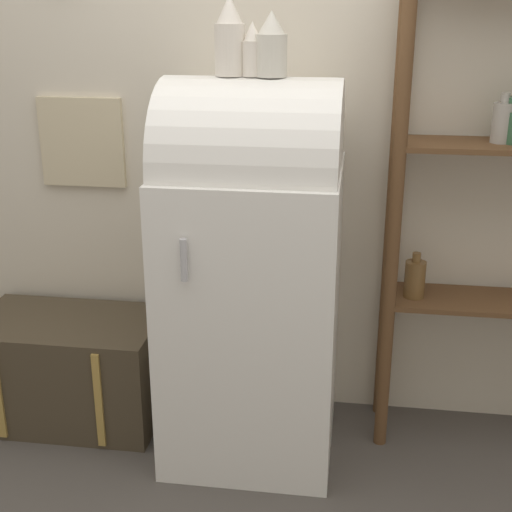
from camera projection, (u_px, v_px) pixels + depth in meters
The scene contains 8 objects.
ground_plane at pixel (245, 470), 2.75m from camera, with size 12.00×12.00×0.00m, color #4C4742.
wall_back at pixel (265, 97), 2.83m from camera, with size 7.00×0.09×2.70m.
refrigerator at pixel (253, 267), 2.70m from camera, with size 0.64×0.70×1.47m.
suitcase_trunk at pixel (70, 368), 3.05m from camera, with size 0.77×0.47×0.46m.
shelf_unit at pixel (494, 189), 2.64m from camera, with size 0.77×0.29×1.84m.
vase_left at pixel (230, 39), 2.43m from camera, with size 0.10×0.10×0.27m.
vase_center at pixel (253, 51), 2.42m from camera, with size 0.07×0.07×0.18m.
vase_right at pixel (271, 46), 2.41m from camera, with size 0.11×0.11×0.22m.
Camera 1 is at (0.37, -2.28, 1.72)m, focal length 50.00 mm.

